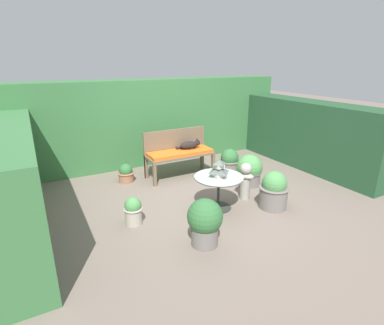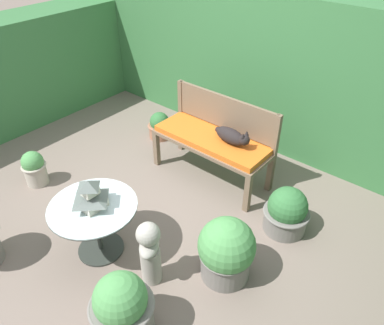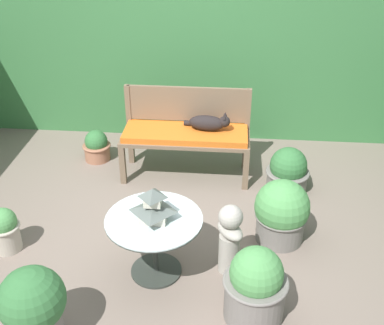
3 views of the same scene
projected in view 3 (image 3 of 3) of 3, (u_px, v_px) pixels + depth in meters
ground at (170, 228)px, 4.52m from camera, size 30.00×30.00×0.00m
foliage_hedge_back at (192, 55)px, 6.00m from camera, size 6.40×0.76×1.87m
garden_bench at (186, 137)px, 5.11m from camera, size 1.36×0.51×0.54m
bench_backrest at (188, 110)px, 5.20m from camera, size 1.36×0.06×0.94m
cat at (209, 123)px, 5.04m from camera, size 0.50×0.22×0.21m
patio_table at (154, 230)px, 3.80m from camera, size 0.77×0.77×0.55m
pagoda_birdhouse at (153, 206)px, 3.68m from camera, size 0.28×0.28×0.28m
garden_bust at (230, 236)px, 3.86m from camera, size 0.29×0.32×0.64m
potted_plant_table_far at (255, 286)px, 3.47m from camera, size 0.48×0.48×0.62m
potted_plant_path_edge at (34, 307)px, 3.25m from camera, size 0.46×0.46×0.63m
potted_plant_table_near at (4, 229)px, 4.16m from camera, size 0.28×0.28×0.42m
potted_plant_hedge_corner at (288, 172)px, 4.98m from camera, size 0.45×0.45×0.48m
potted_plant_patio_mid at (97, 146)px, 5.56m from camera, size 0.33×0.33×0.37m
potted_plant_bench_right at (281, 213)px, 4.24m from camera, size 0.49×0.49×0.60m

